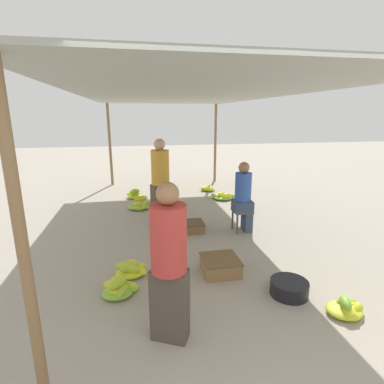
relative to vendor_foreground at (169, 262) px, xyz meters
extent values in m
cylinder|color=olive|center=(-1.00, -0.55, 0.42)|extent=(0.08, 0.08, 2.47)
cylinder|color=olive|center=(-1.00, 6.99, 0.42)|extent=(0.08, 0.08, 2.47)
cylinder|color=olive|center=(2.32, 6.99, 0.42)|extent=(0.08, 0.08, 2.47)
cube|color=#9EA399|center=(0.66, 3.22, 1.67)|extent=(3.72, 7.94, 0.04)
cube|color=#4C4238|center=(0.00, 0.00, -0.45)|extent=(0.40, 0.32, 0.73)
cylinder|color=#BF3833|center=(0.00, 0.00, 0.23)|extent=(0.45, 0.45, 0.64)
sphere|color=#9E704C|center=(0.00, 0.00, 0.65)|extent=(0.21, 0.21, 0.21)
cube|color=#4C4C4C|center=(1.65, 2.54, -0.42)|extent=(0.34, 0.34, 0.04)
cylinder|color=#4C4C4C|center=(1.52, 2.41, -0.63)|extent=(0.04, 0.04, 0.38)
cylinder|color=#4C4C4C|center=(1.79, 2.41, -0.63)|extent=(0.04, 0.04, 0.38)
cylinder|color=#4C4C4C|center=(1.52, 2.68, -0.63)|extent=(0.04, 0.04, 0.38)
cylinder|color=#4C4C4C|center=(1.79, 2.68, -0.63)|extent=(0.04, 0.04, 0.38)
cube|color=#384766|center=(1.76, 2.55, -0.61)|extent=(0.15, 0.31, 0.42)
cube|color=#384766|center=(1.65, 2.54, -0.31)|extent=(0.35, 0.35, 0.18)
cylinder|color=#3359B2|center=(1.65, 2.54, 0.04)|extent=(0.31, 0.31, 0.52)
sphere|color=#9E704C|center=(1.65, 2.54, 0.40)|extent=(0.20, 0.20, 0.20)
cylinder|color=black|center=(1.51, 0.45, -0.73)|extent=(0.46, 0.46, 0.18)
ellipsoid|color=#B9CE2B|center=(-0.52, 0.81, -0.75)|extent=(0.21, 0.25, 0.13)
ellipsoid|color=yellow|center=(-0.58, 0.85, -0.69)|extent=(0.25, 0.25, 0.14)
ellipsoid|color=yellow|center=(-0.57, 0.88, -0.72)|extent=(0.35, 0.26, 0.12)
ellipsoid|color=#CED727|center=(-0.60, 0.79, -0.72)|extent=(0.23, 0.25, 0.10)
ellipsoid|color=#B1CB2C|center=(-0.41, 0.88, -0.75)|extent=(0.28, 0.23, 0.14)
ellipsoid|color=#B7CE2B|center=(-0.55, 0.81, -0.64)|extent=(0.32, 0.32, 0.12)
ellipsoid|color=#9CC330|center=(-0.48, 0.78, -0.74)|extent=(0.21, 0.29, 0.15)
ellipsoid|color=#82B835|center=(-0.55, 0.81, -0.77)|extent=(0.37, 0.32, 0.10)
ellipsoid|color=#CED727|center=(-0.27, 1.32, -0.75)|extent=(0.25, 0.23, 0.14)
ellipsoid|color=yellow|center=(-0.37, 1.36, -0.70)|extent=(0.26, 0.25, 0.13)
ellipsoid|color=yellow|center=(-0.29, 1.28, -0.76)|extent=(0.30, 0.32, 0.11)
ellipsoid|color=#B3CC2C|center=(-0.45, 1.30, -0.67)|extent=(0.29, 0.14, 0.12)
ellipsoid|color=#9DC330|center=(-0.40, 1.26, -0.69)|extent=(0.31, 0.29, 0.11)
ellipsoid|color=#B5CD2C|center=(-0.42, 1.23, -0.70)|extent=(0.34, 0.26, 0.15)
ellipsoid|color=yellow|center=(-0.50, 1.15, -0.77)|extent=(0.31, 0.15, 0.09)
ellipsoid|color=yellow|center=(-0.40, 1.26, -0.77)|extent=(0.39, 0.34, 0.10)
ellipsoid|color=yellow|center=(-0.15, 4.31, -0.72)|extent=(0.14, 0.21, 0.13)
ellipsoid|color=#8DBD33|center=(-0.02, 4.41, -0.73)|extent=(0.24, 0.26, 0.10)
ellipsoid|color=#CBD628|center=(-0.18, 4.31, -0.57)|extent=(0.35, 0.23, 0.13)
ellipsoid|color=#A6C72E|center=(-0.21, 4.11, -0.74)|extent=(0.25, 0.17, 0.14)
ellipsoid|color=#A5C62F|center=(-0.22, 4.41, -0.75)|extent=(0.27, 0.34, 0.11)
ellipsoid|color=#C5D329|center=(-0.25, 4.14, -0.66)|extent=(0.26, 0.22, 0.14)
ellipsoid|color=#83B935|center=(-0.22, 4.30, -0.77)|extent=(0.53, 0.47, 0.10)
ellipsoid|color=#99C131|center=(-0.29, 5.20, -0.61)|extent=(0.28, 0.28, 0.10)
ellipsoid|color=#C1D22A|center=(-0.30, 5.26, -0.72)|extent=(0.28, 0.21, 0.14)
ellipsoid|color=#B9CE2B|center=(-0.32, 5.22, -0.63)|extent=(0.31, 0.27, 0.12)
ellipsoid|color=yellow|center=(-0.37, 5.30, -0.72)|extent=(0.34, 0.19, 0.12)
ellipsoid|color=#ACC92D|center=(-0.31, 5.23, -0.77)|extent=(0.41, 0.36, 0.10)
ellipsoid|color=#C7D429|center=(2.04, -0.03, -0.75)|extent=(0.29, 0.22, 0.13)
ellipsoid|color=#92BF32|center=(1.99, 0.05, -0.72)|extent=(0.24, 0.18, 0.10)
ellipsoid|color=#CDD627|center=(1.94, -0.05, -0.75)|extent=(0.13, 0.28, 0.13)
ellipsoid|color=#C8D428|center=(1.92, -0.07, -0.75)|extent=(0.24, 0.28, 0.14)
ellipsoid|color=#CCD628|center=(1.98, 0.00, -0.74)|extent=(0.26, 0.22, 0.12)
ellipsoid|color=#81B835|center=(1.92, -0.01, -0.67)|extent=(0.20, 0.26, 0.11)
ellipsoid|color=#BBCF2B|center=(1.92, -0.01, -0.77)|extent=(0.39, 0.35, 0.10)
ellipsoid|color=yellow|center=(1.83, 5.63, -0.73)|extent=(0.27, 0.28, 0.13)
ellipsoid|color=yellow|center=(1.75, 5.55, -0.74)|extent=(0.29, 0.24, 0.14)
ellipsoid|color=#C8D428|center=(1.82, 5.76, -0.74)|extent=(0.29, 0.26, 0.12)
ellipsoid|color=#CCD628|center=(1.66, 5.70, -0.75)|extent=(0.31, 0.32, 0.13)
ellipsoid|color=#7DB636|center=(1.77, 5.63, -0.77)|extent=(0.36, 0.32, 0.10)
ellipsoid|color=#C9D528|center=(1.89, 4.72, -0.68)|extent=(0.29, 0.24, 0.12)
ellipsoid|color=#ACC92D|center=(2.12, 4.76, -0.75)|extent=(0.34, 0.28, 0.13)
ellipsoid|color=yellow|center=(2.00, 4.60, -0.71)|extent=(0.31, 0.20, 0.15)
ellipsoid|color=#B4CC2C|center=(1.97, 4.84, -0.77)|extent=(0.31, 0.15, 0.10)
ellipsoid|color=#95C031|center=(1.75, 4.79, -0.75)|extent=(0.26, 0.35, 0.13)
ellipsoid|color=#7EB735|center=(1.92, 4.69, -0.77)|extent=(0.48, 0.42, 0.10)
cube|color=olive|center=(0.83, 1.12, -0.72)|extent=(0.48, 0.48, 0.20)
cube|color=brown|center=(0.83, 1.12, -0.61)|extent=(0.50, 0.50, 0.02)
cube|color=brown|center=(0.74, 2.71, -0.74)|extent=(0.41, 0.41, 0.16)
cube|color=brown|center=(0.74, 2.71, -0.65)|extent=(0.43, 0.43, 0.02)
cube|color=#4C4238|center=(0.21, 3.36, -0.43)|extent=(0.43, 0.35, 0.78)
cylinder|color=gold|center=(0.21, 3.36, 0.31)|extent=(0.48, 0.48, 0.68)
sphere|color=tan|center=(0.21, 3.36, 0.76)|extent=(0.22, 0.22, 0.22)
camera|label=1|loc=(-0.26, -2.50, 1.32)|focal=28.00mm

